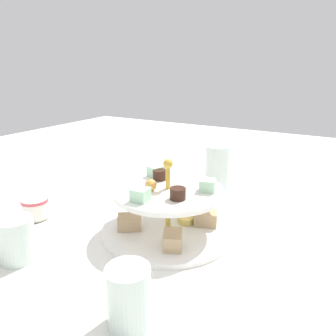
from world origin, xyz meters
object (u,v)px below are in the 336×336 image
Objects in this scene: water_glass_tall_right at (217,167)px; teacup_with_saucer at (36,210)px; water_glass_short_left at (16,239)px; tiered_serving_stand at (168,212)px; butter_knife_right at (104,184)px; water_glass_mid_back at (129,297)px.

teacup_with_saucer is at bearing 144.58° from water_glass_tall_right.
teacup_with_saucer is (0.12, 0.10, -0.02)m from water_glass_short_left.
tiered_serving_stand is 0.29m from water_glass_tall_right.
butter_knife_right is (0.25, 0.02, -0.02)m from teacup_with_saucer.
teacup_with_saucer is 0.53× the size of butter_knife_right.
butter_knife_right is at bearing 18.35° from water_glass_short_left.
water_glass_mid_back reaches higher than teacup_with_saucer.
water_glass_tall_right is at bearing -35.42° from teacup_with_saucer.
water_glass_mid_back is (-0.39, -0.39, 0.04)m from butter_knife_right.
teacup_with_saucer is 0.39m from water_glass_mid_back.
water_glass_short_left is at bearing 85.20° from water_glass_mid_back.
water_glass_tall_right reaches higher than teacup_with_saucer.
teacup_with_saucer is at bearing 40.13° from butter_knife_right.
tiered_serving_stand reaches higher than teacup_with_saucer.
water_glass_tall_right is 0.54m from water_glass_mid_back.
tiered_serving_stand is at bearing -69.96° from teacup_with_saucer.
water_glass_short_left is (-0.51, 0.18, -0.02)m from water_glass_tall_right.
teacup_with_saucer is at bearing 110.04° from tiered_serving_stand.
teacup_with_saucer reaches higher than butter_knife_right.
tiered_serving_stand is at bearing -178.83° from water_glass_tall_right.
water_glass_tall_right is 0.54m from water_glass_short_left.
water_glass_tall_right is (0.29, 0.01, 0.02)m from tiered_serving_stand.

